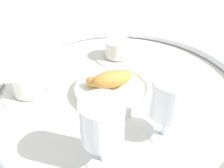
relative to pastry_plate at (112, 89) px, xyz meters
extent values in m
plane|color=silver|center=(0.03, 0.01, -0.01)|extent=(2.20, 2.20, 0.00)
torus|color=silver|center=(0.03, 0.01, 0.00)|extent=(0.67, 0.67, 0.02)
cylinder|color=silver|center=(0.00, 0.00, 0.00)|extent=(0.19, 0.19, 0.02)
torus|color=silver|center=(0.00, 0.00, 0.01)|extent=(0.19, 0.19, 0.01)
ellipsoid|color=#CC893D|center=(0.00, 0.00, 0.03)|extent=(0.11, 0.07, 0.04)
ellipsoid|color=#CC893D|center=(0.04, 0.01, 0.02)|extent=(0.05, 0.04, 0.03)
ellipsoid|color=#CC893D|center=(-0.04, 0.02, 0.02)|extent=(0.05, 0.05, 0.03)
cylinder|color=silver|center=(0.10, 0.15, -0.01)|extent=(0.14, 0.14, 0.01)
cylinder|color=silver|center=(0.10, 0.15, 0.02)|extent=(0.08, 0.08, 0.05)
cylinder|color=brown|center=(0.10, 0.15, 0.04)|extent=(0.07, 0.07, 0.01)
torus|color=silver|center=(0.15, 0.15, 0.02)|extent=(0.04, 0.02, 0.04)
cylinder|color=silver|center=(-0.19, 0.10, -0.01)|extent=(0.14, 0.14, 0.01)
cylinder|color=silver|center=(-0.19, 0.10, 0.02)|extent=(0.08, 0.08, 0.05)
cylinder|color=brown|center=(-0.19, 0.10, 0.04)|extent=(0.07, 0.07, 0.01)
torus|color=silver|center=(-0.14, 0.08, 0.02)|extent=(0.04, 0.02, 0.04)
cylinder|color=white|center=(0.03, -0.18, -0.01)|extent=(0.07, 0.07, 0.01)
cylinder|color=white|center=(0.03, -0.18, 0.02)|extent=(0.01, 0.01, 0.05)
cylinder|color=white|center=(0.03, -0.18, 0.09)|extent=(0.08, 0.08, 0.08)
cylinder|color=yellow|center=(0.03, -0.18, 0.08)|extent=(0.07, 0.07, 0.06)
cylinder|color=white|center=(-0.11, -0.17, -0.01)|extent=(0.07, 0.07, 0.01)
cylinder|color=white|center=(-0.11, -0.17, 0.02)|extent=(0.01, 0.01, 0.05)
cylinder|color=white|center=(-0.11, -0.17, 0.09)|extent=(0.08, 0.08, 0.08)
cylinder|color=yellow|center=(-0.11, -0.17, 0.07)|extent=(0.07, 0.07, 0.04)
cube|color=silver|center=(0.21, -0.07, -0.01)|extent=(0.15, 0.15, 0.01)
camera|label=1|loc=(-0.24, -0.43, 0.37)|focal=39.02mm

